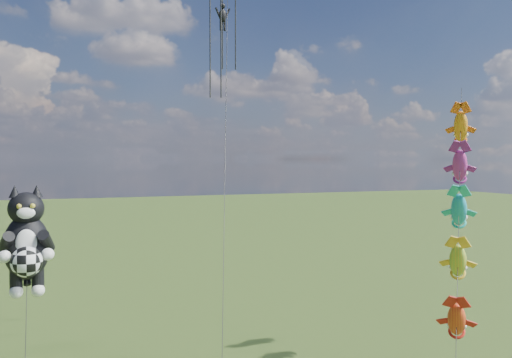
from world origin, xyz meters
name	(u,v)px	position (x,y,z in m)	size (l,w,h in m)	color
cat_kite_rig	(26,242)	(3.46, 4.81, 7.65)	(2.41, 4.08, 10.31)	brown
fish_windsock_rig	(459,211)	(23.74, -1.06, 8.93)	(10.74, 11.97, 15.91)	brown
parafoil_rig	(223,10)	(14.59, 9.10, 20.54)	(6.66, 16.71, 26.14)	brown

